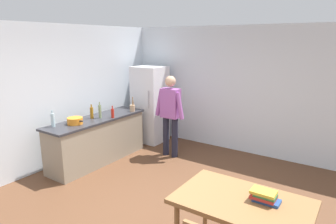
# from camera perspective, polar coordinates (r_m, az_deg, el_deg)

# --- Properties ---
(ground_plane) EXTENTS (14.00, 14.00, 0.00)m
(ground_plane) POSITION_cam_1_polar(r_m,az_deg,el_deg) (4.55, -2.67, -18.13)
(ground_plane) COLOR brown
(wall_back) EXTENTS (6.40, 0.12, 2.70)m
(wall_back) POSITION_cam_1_polar(r_m,az_deg,el_deg) (6.60, 12.99, 4.21)
(wall_back) COLOR silver
(wall_back) RESTS_ON ground_plane
(wall_left) EXTENTS (0.12, 5.60, 2.70)m
(wall_left) POSITION_cam_1_polar(r_m,az_deg,el_deg) (6.02, -21.91, 2.67)
(wall_left) COLOR silver
(wall_left) RESTS_ON ground_plane
(kitchen_counter) EXTENTS (0.64, 2.20, 0.90)m
(kitchen_counter) POSITION_cam_1_polar(r_m,az_deg,el_deg) (6.14, -13.34, -5.18)
(kitchen_counter) COLOR gray
(kitchen_counter) RESTS_ON ground_plane
(refrigerator) EXTENTS (0.70, 0.67, 1.80)m
(refrigerator) POSITION_cam_1_polar(r_m,az_deg,el_deg) (7.09, -3.48, 1.47)
(refrigerator) COLOR white
(refrigerator) RESTS_ON ground_plane
(person) EXTENTS (0.70, 0.22, 1.70)m
(person) POSITION_cam_1_polar(r_m,az_deg,el_deg) (6.09, 0.44, 0.22)
(person) COLOR #1E1E2D
(person) RESTS_ON ground_plane
(dining_table) EXTENTS (1.40, 0.90, 0.75)m
(dining_table) POSITION_cam_1_polar(r_m,az_deg,el_deg) (3.41, 14.05, -17.20)
(dining_table) COLOR olive
(dining_table) RESTS_ON ground_plane
(cooking_pot) EXTENTS (0.40, 0.28, 0.12)m
(cooking_pot) POSITION_cam_1_polar(r_m,az_deg,el_deg) (5.68, -17.45, -1.62)
(cooking_pot) COLOR orange
(cooking_pot) RESTS_ON kitchen_counter
(utensil_jar) EXTENTS (0.11, 0.11, 0.32)m
(utensil_jar) POSITION_cam_1_polar(r_m,az_deg,el_deg) (6.41, -6.87, 0.80)
(utensil_jar) COLOR tan
(utensil_jar) RESTS_ON kitchen_counter
(bottle_vinegar_tall) EXTENTS (0.06, 0.06, 0.32)m
(bottle_vinegar_tall) POSITION_cam_1_polar(r_m,az_deg,el_deg) (5.96, -12.96, 0.13)
(bottle_vinegar_tall) COLOR gray
(bottle_vinegar_tall) RESTS_ON kitchen_counter
(bottle_oil_amber) EXTENTS (0.06, 0.06, 0.28)m
(bottle_oil_amber) POSITION_cam_1_polar(r_m,az_deg,el_deg) (5.98, -14.46, -0.12)
(bottle_oil_amber) COLOR #996619
(bottle_oil_amber) RESTS_ON kitchen_counter
(bottle_sauce_red) EXTENTS (0.06, 0.06, 0.24)m
(bottle_sauce_red) POSITION_cam_1_polar(r_m,az_deg,el_deg) (5.94, -10.61, -0.19)
(bottle_sauce_red) COLOR #B22319
(bottle_sauce_red) RESTS_ON kitchen_counter
(bottle_water_clear) EXTENTS (0.07, 0.07, 0.30)m
(bottle_water_clear) POSITION_cam_1_polar(r_m,az_deg,el_deg) (5.61, -21.26, -1.42)
(bottle_water_clear) COLOR silver
(bottle_water_clear) RESTS_ON kitchen_counter
(book_stack) EXTENTS (0.30, 0.20, 0.13)m
(book_stack) POSITION_cam_1_polar(r_m,az_deg,el_deg) (3.37, 18.09, -15.14)
(book_stack) COLOR #284C8E
(book_stack) RESTS_ON dining_table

